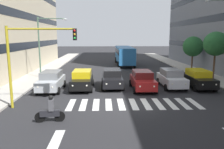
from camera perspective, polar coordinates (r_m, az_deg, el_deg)
The scene contains 15 objects.
ground_plane at distance 16.38m, azimuth 5.50°, elevation -7.48°, with size 180.00×180.00×0.00m, color #262628.
crosswalk_markings at distance 16.37m, azimuth 5.50°, elevation -7.46°, with size 9.45×2.80×0.01m.
lane_arrow_1 at distance 11.34m, azimuth -14.02°, elevation -15.85°, with size 0.50×2.20×0.01m, color silver.
car_0 at distance 22.55m, azimuth 21.16°, elevation -0.99°, with size 2.02×4.44×1.72m.
car_1 at distance 22.00m, azimuth 14.88°, elevation -0.90°, with size 2.02×4.44×1.72m.
car_2 at distance 20.54m, azimuth 7.76°, elevation -1.41°, with size 2.02×4.44×1.72m.
car_3 at distance 21.28m, azimuth 0.05°, elevation -0.93°, with size 2.02×4.44×1.72m.
car_4 at distance 20.80m, azimuth -7.61°, elevation -1.27°, with size 2.02×4.44×1.72m.
car_5 at distance 20.80m, azimuth -15.21°, elevation -1.53°, with size 2.02×4.44×1.72m.
bus_behind_traffic at distance 37.98m, azimuth 3.18°, elevation 5.30°, with size 2.78×10.50×3.00m.
motorcycle_with_rider at distance 13.33m, azimuth -15.44°, elevation -8.97°, with size 1.70×0.39×1.57m.
traffic_light_gantry at distance 15.81m, azimuth -20.46°, elevation 5.08°, with size 4.61×0.36×5.50m.
street_lamp_right at distance 26.60m, azimuth -16.90°, elevation 8.35°, with size 3.35×0.28×6.76m.
street_tree_1 at distance 27.06m, azimuth 24.89°, elevation 7.09°, with size 2.64×2.64×5.17m.
street_tree_2 at distance 32.75m, azimuth 19.92°, elevation 6.72°, with size 2.74×2.74×4.64m.
Camera 1 is at (2.14, 15.49, 4.86)m, focal length 35.89 mm.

